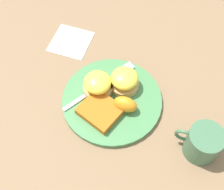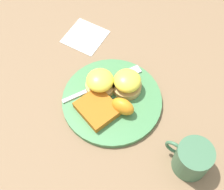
{
  "view_description": "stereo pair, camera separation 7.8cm",
  "coord_description": "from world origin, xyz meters",
  "px_view_note": "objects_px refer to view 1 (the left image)",
  "views": [
    {
      "loc": [
        -0.15,
        0.38,
        0.71
      ],
      "look_at": [
        0.0,
        0.0,
        0.03
      ],
      "focal_mm": 50.0,
      "sensor_mm": 36.0,
      "label": 1
    },
    {
      "loc": [
        -0.22,
        0.34,
        0.71
      ],
      "look_at": [
        0.0,
        0.0,
        0.03
      ],
      "focal_mm": 50.0,
      "sensor_mm": 36.0,
      "label": 2
    }
  ],
  "objects_px": {
    "sandwich_benedict_left": "(124,80)",
    "fork": "(104,83)",
    "sandwich_benedict_right": "(98,84)",
    "orange_wedge": "(125,104)",
    "cup": "(203,143)",
    "hashbrown_patty": "(100,111)"
  },
  "relations": [
    {
      "from": "sandwich_benedict_right",
      "to": "fork",
      "type": "xyz_separation_m",
      "value": [
        -0.01,
        -0.02,
        -0.02
      ]
    },
    {
      "from": "sandwich_benedict_left",
      "to": "cup",
      "type": "xyz_separation_m",
      "value": [
        -0.23,
        0.09,
        0.0
      ]
    },
    {
      "from": "sandwich_benedict_left",
      "to": "sandwich_benedict_right",
      "type": "xyz_separation_m",
      "value": [
        0.06,
        0.04,
        0.0
      ]
    },
    {
      "from": "sandwich_benedict_left",
      "to": "hashbrown_patty",
      "type": "height_order",
      "value": "sandwich_benedict_left"
    },
    {
      "from": "sandwich_benedict_left",
      "to": "orange_wedge",
      "type": "xyz_separation_m",
      "value": [
        -0.03,
        0.06,
        -0.01
      ]
    },
    {
      "from": "fork",
      "to": "sandwich_benedict_left",
      "type": "bearing_deg",
      "value": -166.56
    },
    {
      "from": "sandwich_benedict_right",
      "to": "cup",
      "type": "distance_m",
      "value": 0.29
    },
    {
      "from": "hashbrown_patty",
      "to": "fork",
      "type": "relative_size",
      "value": 0.46
    },
    {
      "from": "sandwich_benedict_left",
      "to": "orange_wedge",
      "type": "distance_m",
      "value": 0.07
    },
    {
      "from": "sandwich_benedict_left",
      "to": "fork",
      "type": "relative_size",
      "value": 0.37
    },
    {
      "from": "sandwich_benedict_right",
      "to": "hashbrown_patty",
      "type": "xyz_separation_m",
      "value": [
        -0.03,
        0.06,
        -0.02
      ]
    },
    {
      "from": "sandwich_benedict_left",
      "to": "fork",
      "type": "bearing_deg",
      "value": 13.44
    },
    {
      "from": "orange_wedge",
      "to": "fork",
      "type": "relative_size",
      "value": 0.29
    },
    {
      "from": "sandwich_benedict_right",
      "to": "orange_wedge",
      "type": "xyz_separation_m",
      "value": [
        -0.08,
        0.03,
        -0.01
      ]
    },
    {
      "from": "sandwich_benedict_left",
      "to": "fork",
      "type": "xyz_separation_m",
      "value": [
        0.05,
        0.01,
        -0.02
      ]
    },
    {
      "from": "sandwich_benedict_right",
      "to": "cup",
      "type": "bearing_deg",
      "value": 168.53
    },
    {
      "from": "orange_wedge",
      "to": "hashbrown_patty",
      "type": "bearing_deg",
      "value": 31.98
    },
    {
      "from": "sandwich_benedict_right",
      "to": "orange_wedge",
      "type": "height_order",
      "value": "sandwich_benedict_right"
    },
    {
      "from": "hashbrown_patty",
      "to": "fork",
      "type": "height_order",
      "value": "hashbrown_patty"
    },
    {
      "from": "orange_wedge",
      "to": "cup",
      "type": "bearing_deg",
      "value": 170.89
    },
    {
      "from": "cup",
      "to": "sandwich_benedict_right",
      "type": "bearing_deg",
      "value": -11.47
    },
    {
      "from": "sandwich_benedict_left",
      "to": "hashbrown_patty",
      "type": "bearing_deg",
      "value": 73.89
    }
  ]
}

